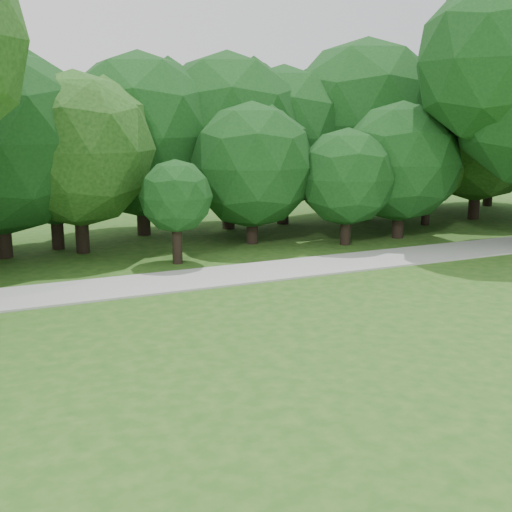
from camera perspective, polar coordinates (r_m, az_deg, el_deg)
ground at (r=12.69m, az=16.12°, el=-9.42°), size 100.00×100.00×0.00m
walkway at (r=19.16m, az=0.64°, el=-1.39°), size 60.00×2.20×0.06m
tree_line at (r=25.10m, az=-2.76°, el=10.17°), size 39.51×11.65×7.85m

